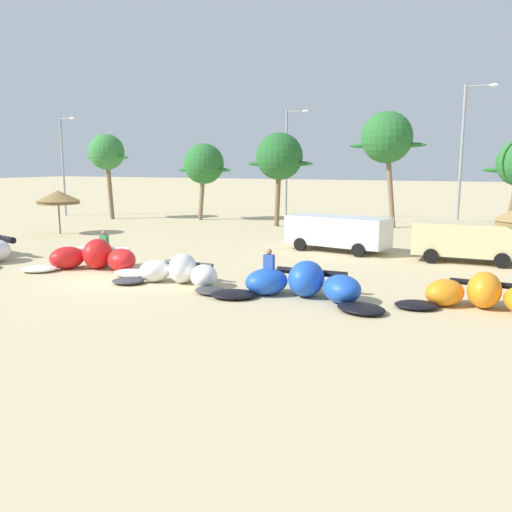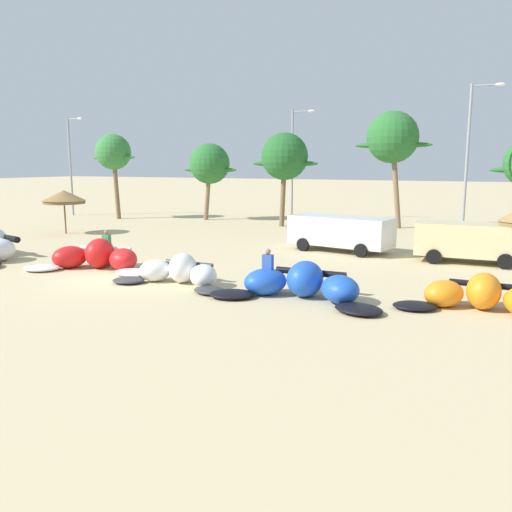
{
  "view_description": "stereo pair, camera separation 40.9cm",
  "coord_description": "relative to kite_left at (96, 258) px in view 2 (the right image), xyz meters",
  "views": [
    {
      "loc": [
        13.8,
        -16.48,
        4.56
      ],
      "look_at": [
        5.31,
        2.0,
        1.0
      ],
      "focal_mm": 37.2,
      "sensor_mm": 36.0,
      "label": 1
    },
    {
      "loc": [
        14.17,
        -16.3,
        4.56
      ],
      "look_at": [
        5.31,
        2.0,
        1.0
      ],
      "focal_mm": 37.2,
      "sensor_mm": 36.0,
      "label": 2
    }
  ],
  "objects": [
    {
      "name": "kite_left",
      "position": [
        0.0,
        0.0,
        0.0
      ],
      "size": [
        5.92,
        3.44,
        1.32
      ],
      "color": "white",
      "rests_on": "ground"
    },
    {
      "name": "lamppost_west_center",
      "position": [
        0.05,
        22.93,
        4.42
      ],
      "size": [
        1.94,
        0.24,
        8.75
      ],
      "color": "gray",
      "rests_on": "ground"
    },
    {
      "name": "palm_leftmost",
      "position": [
        -13.7,
        17.37,
        4.89
      ],
      "size": [
        4.34,
        2.89,
        6.94
      ],
      "color": "brown",
      "rests_on": "ground"
    },
    {
      "name": "palm_left",
      "position": [
        -6.05,
        19.89,
        3.98
      ],
      "size": [
        4.86,
        3.24,
        6.16
      ],
      "color": "#7F6647",
      "rests_on": "ground"
    },
    {
      "name": "kite_center",
      "position": [
        9.89,
        -0.87,
        -0.03
      ],
      "size": [
        6.34,
        2.91,
        1.25
      ],
      "color": "black",
      "rests_on": "ground"
    },
    {
      "name": "ground_plane",
      "position": [
        1.99,
        -1.1,
        -0.5
      ],
      "size": [
        260.0,
        260.0,
        0.0
      ],
      "primitive_type": "plane",
      "color": "#C6B284"
    },
    {
      "name": "lamppost_east_center",
      "position": [
        13.55,
        18.39,
        4.72
      ],
      "size": [
        1.93,
        0.24,
        9.34
      ],
      "color": "gray",
      "rests_on": "ground"
    },
    {
      "name": "kite_left_of_center",
      "position": [
        4.87,
        -0.85,
        -0.06
      ],
      "size": [
        5.16,
        2.37,
        1.15
      ],
      "color": "#333338",
      "rests_on": "ground"
    },
    {
      "name": "kite_right_of_center",
      "position": [
        15.53,
        0.12,
        -0.06
      ],
      "size": [
        5.43,
        2.59,
        1.17
      ],
      "color": "black",
      "rests_on": "ground"
    },
    {
      "name": "person_near_kites",
      "position": [
        8.57,
        -0.77,
        0.32
      ],
      "size": [
        0.36,
        0.24,
        1.62
      ],
      "color": "#383842",
      "rests_on": "ground"
    },
    {
      "name": "palm_left_of_gap",
      "position": [
        1.14,
        18.35,
        4.5
      ],
      "size": [
        5.08,
        3.38,
        6.75
      ],
      "color": "brown",
      "rests_on": "ground"
    },
    {
      "name": "parked_car_second",
      "position": [
        8.04,
        9.27,
        0.59
      ],
      "size": [
        5.61,
        2.88,
        1.84
      ],
      "color": "silver",
      "rests_on": "ground"
    },
    {
      "name": "person_by_umbrellas",
      "position": [
        -0.15,
        0.87,
        0.32
      ],
      "size": [
        0.36,
        0.24,
        1.62
      ],
      "color": "#383842",
      "rests_on": "ground"
    },
    {
      "name": "palm_center_left",
      "position": [
        8.25,
        20.96,
        5.8
      ],
      "size": [
        5.43,
        3.62,
        8.18
      ],
      "color": "#7F6647",
      "rests_on": "ground"
    },
    {
      "name": "beach_umbrella_near_van",
      "position": [
        -10.26,
        8.37,
        1.9
      ],
      "size": [
        2.78,
        2.78,
        2.84
      ],
      "color": "brown",
      "rests_on": "ground"
    },
    {
      "name": "parked_van",
      "position": [
        14.44,
        8.75,
        0.59
      ],
      "size": [
        4.87,
        2.31,
        1.84
      ],
      "color": "beige",
      "rests_on": "ground"
    },
    {
      "name": "lamppost_west",
      "position": [
        -19.03,
        18.06,
        4.27
      ],
      "size": [
        1.73,
        0.24,
        8.5
      ],
      "color": "gray",
      "rests_on": "ground"
    }
  ]
}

